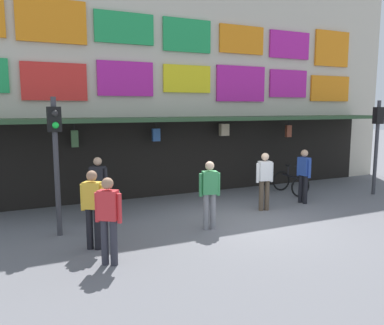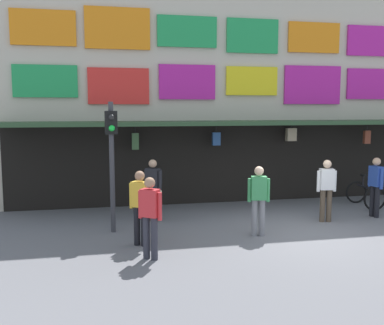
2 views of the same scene
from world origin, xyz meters
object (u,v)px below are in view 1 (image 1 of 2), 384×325
Objects in this scene: pedestrian_in_red at (210,191)px; pedestrian_in_blue at (265,178)px; pedestrian_in_green at (99,183)px; pedestrian_in_white at (304,173)px; traffic_light_near at (55,144)px; traffic_light_far at (377,132)px; bicycle_parked at (291,183)px; pedestrian_in_black at (93,203)px; pedestrian_in_purple at (109,214)px.

pedestrian_in_blue is (2.24, 0.88, 0.00)m from pedestrian_in_red.
pedestrian_in_white is (6.13, -0.85, -0.04)m from pedestrian_in_green.
pedestrian_in_red is at bearing -16.89° from traffic_light_near.
traffic_light_far reaches higher than bicycle_parked.
traffic_light_far reaches higher than pedestrian_in_red.
bicycle_parked is (-2.56, 1.25, -1.75)m from traffic_light_far.
pedestrian_in_red is 1.00× the size of pedestrian_in_black.
traffic_light_near is 2.54m from pedestrian_in_purple.
bicycle_parked is at bearing 33.87° from pedestrian_in_blue.
pedestrian_in_purple is 5.33m from pedestrian_in_blue.
pedestrian_in_purple is 1.00× the size of pedestrian_in_black.
pedestrian_in_black is (-7.18, -2.47, 0.59)m from bicycle_parked.
traffic_light_near reaches higher than pedestrian_in_red.
traffic_light_far is 4.83m from pedestrian_in_blue.
pedestrian_in_black is (-2.82, -0.17, 0.04)m from pedestrian_in_red.
traffic_light_far is at bearing 0.11° from traffic_light_near.
pedestrian_in_red is at bearing 22.54° from pedestrian_in_purple.
traffic_light_far is (10.31, 0.02, 0.00)m from traffic_light_near.
traffic_light_near is 1.90× the size of pedestrian_in_black.
pedestrian_in_green is 4.64m from pedestrian_in_blue.
pedestrian_in_black is at bearing -169.29° from pedestrian_in_white.
pedestrian_in_blue is at bearing -146.13° from bicycle_parked.
traffic_light_near is 1.90× the size of pedestrian_in_green.
pedestrian_in_black is 1.00× the size of pedestrian_in_white.
pedestrian_in_blue is 1.00× the size of pedestrian_in_white.
pedestrian_in_purple and pedestrian_in_white have the same top height.
bicycle_parked is 6.67m from pedestrian_in_green.
traffic_light_far reaches higher than pedestrian_in_green.
pedestrian_in_red is (-6.92, -1.05, -1.19)m from traffic_light_far.
pedestrian_in_black is at bearing -176.46° from pedestrian_in_red.
traffic_light_far is 1.90× the size of pedestrian_in_blue.
pedestrian_in_purple and pedestrian_in_black have the same top height.
pedestrian_in_red is 4.00m from pedestrian_in_white.
pedestrian_in_red and pedestrian_in_black have the same top height.
traffic_light_far is 1.90× the size of pedestrian_in_red.
traffic_light_near is at bearing -170.71° from bicycle_parked.
traffic_light_far is at bearing 2.12° from pedestrian_in_blue.
bicycle_parked is (7.75, 1.27, -1.75)m from traffic_light_near.
pedestrian_in_blue is at bearing -1.57° from traffic_light_near.
pedestrian_in_green is 1.00× the size of pedestrian_in_red.
pedestrian_in_green is at bearing 172.11° from pedestrian_in_white.
traffic_light_far is at bearing -25.99° from bicycle_parked.
pedestrian_in_black is at bearing -64.46° from traffic_light_near.
traffic_light_near is 3.74m from pedestrian_in_red.
traffic_light_far is 1.90× the size of pedestrian_in_black.
pedestrian_in_purple is at bearing -97.89° from pedestrian_in_green.
pedestrian_in_purple is at bearing -157.98° from pedestrian_in_blue.
bicycle_parked is 0.72× the size of pedestrian_in_white.
pedestrian_in_green is at bearing 82.11° from pedestrian_in_purple.
bicycle_parked is 0.72× the size of pedestrian_in_green.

